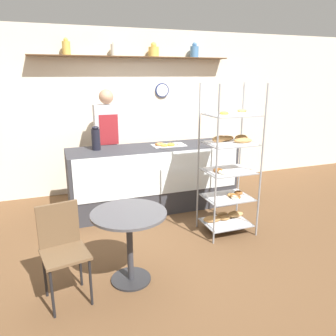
# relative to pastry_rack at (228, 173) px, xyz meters

# --- Properties ---
(ground_plane) EXTENTS (14.00, 14.00, 0.00)m
(ground_plane) POSITION_rel_pastry_rack_xyz_m (-0.65, 0.07, -0.79)
(ground_plane) COLOR brown
(back_wall) EXTENTS (10.00, 0.30, 2.70)m
(back_wall) POSITION_rel_pastry_rack_xyz_m (-0.65, 2.17, 0.58)
(back_wall) COLOR beige
(back_wall) RESTS_ON ground_plane
(display_counter) EXTENTS (2.47, 0.76, 0.94)m
(display_counter) POSITION_rel_pastry_rack_xyz_m (-0.65, 1.09, -0.32)
(display_counter) COLOR #333338
(display_counter) RESTS_ON ground_plane
(pastry_rack) EXTENTS (0.63, 0.50, 1.88)m
(pastry_rack) POSITION_rel_pastry_rack_xyz_m (0.00, 0.00, 0.00)
(pastry_rack) COLOR gray
(pastry_rack) RESTS_ON ground_plane
(person_worker) EXTENTS (0.40, 0.23, 1.76)m
(person_worker) POSITION_rel_pastry_rack_xyz_m (-1.20, 1.65, 0.18)
(person_worker) COLOR #282833
(person_worker) RESTS_ON ground_plane
(cafe_table) EXTENTS (0.72, 0.72, 0.73)m
(cafe_table) POSITION_rel_pastry_rack_xyz_m (-1.42, -0.63, -0.24)
(cafe_table) COLOR #262628
(cafe_table) RESTS_ON ground_plane
(cafe_chair) EXTENTS (0.44, 0.44, 0.88)m
(cafe_chair) POSITION_rel_pastry_rack_xyz_m (-2.03, -0.65, -0.25)
(cafe_chair) COLOR black
(cafe_chair) RESTS_ON ground_plane
(coffee_carafe) EXTENTS (0.12, 0.12, 0.34)m
(coffee_carafe) POSITION_rel_pastry_rack_xyz_m (-1.45, 1.19, 0.32)
(coffee_carafe) COLOR black
(coffee_carafe) RESTS_ON display_counter
(donut_tray_counter) EXTENTS (0.49, 0.27, 0.05)m
(donut_tray_counter) POSITION_rel_pastry_rack_xyz_m (-0.42, 1.09, 0.17)
(donut_tray_counter) COLOR silver
(donut_tray_counter) RESTS_ON display_counter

